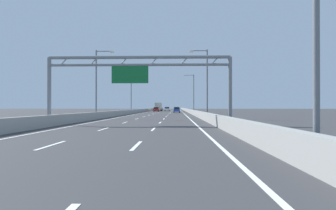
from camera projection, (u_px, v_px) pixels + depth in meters
The scene contains 50 objects.
ground_plane at pixel (166, 112), 100.01m from camera, with size 260.00×260.00×0.00m, color #38383A.
lane_dash_left_1 at pixel (51, 145), 12.59m from camera, with size 0.16×3.00×0.01m, color white.
lane_dash_left_2 at pixel (104, 129), 21.59m from camera, with size 0.16×3.00×0.01m, color white.
lane_dash_left_3 at pixel (125, 123), 30.59m from camera, with size 0.16×3.00×0.01m, color white.
lane_dash_left_4 at pixel (137, 119), 39.58m from camera, with size 0.16×3.00×0.01m, color white.
lane_dash_left_5 at pixel (144, 117), 48.58m from camera, with size 0.16×3.00×0.01m, color white.
lane_dash_left_6 at pixel (149, 115), 57.57m from camera, with size 0.16×3.00×0.01m, color white.
lane_dash_left_7 at pixel (153, 114), 66.57m from camera, with size 0.16×3.00×0.01m, color white.
lane_dash_left_8 at pixel (156, 113), 75.57m from camera, with size 0.16×3.00×0.01m, color white.
lane_dash_left_9 at pixel (158, 112), 84.56m from camera, with size 0.16×3.00×0.01m, color white.
lane_dash_left_10 at pixel (160, 112), 93.56m from camera, with size 0.16×3.00×0.01m, color white.
lane_dash_left_11 at pixel (161, 111), 102.56m from camera, with size 0.16×3.00×0.01m, color white.
lane_dash_left_12 at pixel (162, 111), 111.55m from camera, with size 0.16×3.00×0.01m, color white.
lane_dash_left_13 at pixel (163, 111), 120.55m from camera, with size 0.16×3.00×0.01m, color white.
lane_dash_left_14 at pixel (164, 110), 129.54m from camera, with size 0.16×3.00×0.01m, color white.
lane_dash_left_15 at pixel (165, 110), 138.54m from camera, with size 0.16×3.00×0.01m, color white.
lane_dash_left_16 at pixel (166, 110), 147.54m from camera, with size 0.16×3.00×0.01m, color white.
lane_dash_left_17 at pixel (166, 110), 156.53m from camera, with size 0.16×3.00×0.01m, color white.
lane_dash_right_1 at pixel (137, 146), 12.49m from camera, with size 0.16×3.00×0.01m, color white.
lane_dash_right_2 at pixel (153, 129), 21.49m from camera, with size 0.16×3.00×0.01m, color white.
lane_dash_right_3 at pixel (160, 123), 30.48m from camera, with size 0.16×3.00×0.01m, color white.
lane_dash_right_4 at pixel (164, 119), 39.48m from camera, with size 0.16×3.00×0.01m, color white.
lane_dash_right_5 at pixel (166, 117), 48.48m from camera, with size 0.16×3.00×0.01m, color white.
lane_dash_right_6 at pixel (168, 115), 57.47m from camera, with size 0.16×3.00×0.01m, color white.
lane_dash_right_7 at pixel (169, 114), 66.47m from camera, with size 0.16×3.00×0.01m, color white.
lane_dash_right_8 at pixel (170, 113), 75.47m from camera, with size 0.16×3.00×0.01m, color white.
lane_dash_right_9 at pixel (171, 112), 84.46m from camera, with size 0.16×3.00×0.01m, color white.
lane_dash_right_10 at pixel (171, 112), 93.46m from camera, with size 0.16×3.00×0.01m, color white.
lane_dash_right_11 at pixel (172, 111), 102.45m from camera, with size 0.16×3.00×0.01m, color white.
lane_dash_right_12 at pixel (172, 111), 111.45m from camera, with size 0.16×3.00×0.01m, color white.
lane_dash_right_13 at pixel (172, 111), 120.45m from camera, with size 0.16×3.00×0.01m, color white.
lane_dash_right_14 at pixel (173, 110), 129.44m from camera, with size 0.16×3.00×0.01m, color white.
lane_dash_right_15 at pixel (173, 110), 138.44m from camera, with size 0.16×3.00×0.01m, color white.
lane_dash_right_16 at pixel (173, 110), 147.44m from camera, with size 0.16×3.00×0.01m, color white.
lane_dash_right_17 at pixel (173, 110), 156.43m from camera, with size 0.16×3.00×0.01m, color white.
edge_line_left at pixel (147, 112), 88.16m from camera, with size 0.16×176.00×0.01m, color white.
edge_line_right at pixel (183, 112), 87.86m from camera, with size 0.16×176.00×0.01m, color white.
barrier_left at pixel (148, 110), 110.20m from camera, with size 0.45×220.00×0.95m.
barrier_right at pixel (186, 110), 109.81m from camera, with size 0.45×220.00×0.95m.
sign_gantry at pixel (138, 72), 27.60m from camera, with size 17.12×0.36×6.36m.
streetlamp_left_mid at pixel (98, 80), 41.58m from camera, with size 2.58×0.28×9.50m.
streetlamp_right_mid at pixel (205, 79), 41.15m from camera, with size 2.58×0.28×9.50m.
streetlamp_left_far at pixel (132, 91), 73.68m from camera, with size 2.58×0.28×9.50m.
streetlamp_right_far at pixel (193, 91), 73.25m from camera, with size 2.58×0.28×9.50m.
blue_car at pixel (177, 110), 80.53m from camera, with size 1.70×4.23×1.46m.
silver_car at pixel (177, 109), 101.90m from camera, with size 1.86×4.20×1.53m.
black_car at pixel (160, 109), 125.50m from camera, with size 1.76×4.57×1.44m.
white_car at pixel (167, 109), 110.62m from camera, with size 1.81×4.42×1.51m.
red_car at pixel (156, 109), 101.45m from camera, with size 1.84×4.68×1.46m.
box_truck at pixel (158, 107), 115.77m from camera, with size 2.34×8.92×3.10m.
Camera 1 is at (3.47, 0.04, 1.63)m, focal length 32.00 mm.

